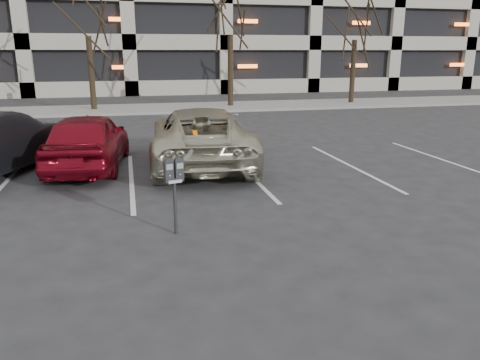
# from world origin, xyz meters

# --- Properties ---
(ground) EXTENTS (140.00, 140.00, 0.00)m
(ground) POSITION_xyz_m (0.00, 0.00, 0.00)
(ground) COLOR #28282B
(ground) RESTS_ON ground
(sidewalk) EXTENTS (80.00, 4.00, 0.12)m
(sidewalk) POSITION_xyz_m (0.00, 16.00, 0.06)
(sidewalk) COLOR gray
(sidewalk) RESTS_ON ground
(stall_lines) EXTENTS (16.90, 5.20, 0.00)m
(stall_lines) POSITION_xyz_m (-1.40, 2.30, 0.01)
(stall_lines) COLOR silver
(stall_lines) RESTS_ON ground
(parking_meter) EXTENTS (0.34, 0.19, 1.25)m
(parking_meter) POSITION_xyz_m (-0.73, -1.34, 0.96)
(parking_meter) COLOR black
(parking_meter) RESTS_ON ground
(suv_silver) EXTENTS (2.98, 5.61, 1.51)m
(suv_silver) POSITION_xyz_m (0.44, 3.46, 0.75)
(suv_silver) COLOR beige
(suv_silver) RESTS_ON ground
(car_red) EXTENTS (2.16, 4.41, 1.45)m
(car_red) POSITION_xyz_m (-2.41, 3.68, 0.72)
(car_red) COLOR maroon
(car_red) RESTS_ON ground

